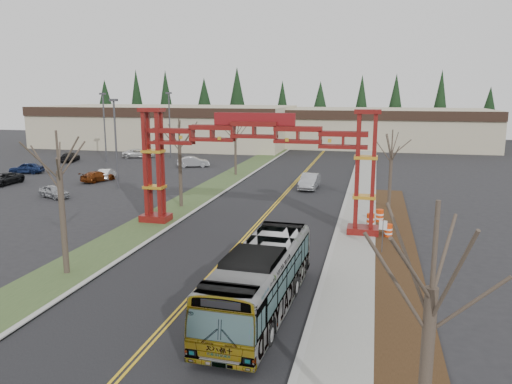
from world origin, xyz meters
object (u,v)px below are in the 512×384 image
(bare_tree_median_mid, at_px, (179,143))
(light_pole_far, at_px, (170,120))
(light_pole_near, at_px, (116,137))
(barrel_south, at_px, (388,231))
(bare_tree_median_near, at_px, (59,171))
(retail_building_east, at_px, (383,128))
(gateway_arch, at_px, (254,149))
(barrel_mid, at_px, (370,221))
(barrel_north, at_px, (380,216))
(silver_sedan, at_px, (310,181))
(light_pole_mid, at_px, (104,122))
(bare_tree_right_far, at_px, (392,152))
(parked_car_mid_a, at_px, (98,176))
(bare_tree_median_far, at_px, (235,136))
(bare_tree_right_near, at_px, (432,289))
(retail_building_west, at_px, (168,126))
(street_sign, at_px, (383,230))
(parked_car_near_c, at_px, (3,179))
(parked_car_far_a, at_px, (193,162))
(parked_car_near_b, at_px, (106,174))
(parked_car_far_b, at_px, (139,153))
(parked_car_far_c, at_px, (70,157))
(transit_bus, at_px, (260,279))
(parked_car_mid_b, at_px, (26,168))
(parked_car_near_a, at_px, (54,191))

(bare_tree_median_mid, distance_m, light_pole_far, 35.07)
(light_pole_near, height_order, barrel_south, light_pole_near)
(bare_tree_median_near, relative_size, light_pole_far, 0.80)
(bare_tree_median_near, height_order, bare_tree_median_mid, bare_tree_median_near)
(retail_building_east, relative_size, bare_tree_median_mid, 4.86)
(gateway_arch, height_order, barrel_mid, gateway_arch)
(barrel_north, bearing_deg, retail_building_east, 89.20)
(silver_sedan, relative_size, light_pole_mid, 0.48)
(bare_tree_right_far, xyz_separation_m, light_pole_near, (-27.89, 3.23, 0.44))
(bare_tree_median_mid, height_order, barrel_south, bare_tree_median_mid)
(bare_tree_median_mid, bearing_deg, parked_car_mid_a, 145.00)
(bare_tree_median_far, relative_size, bare_tree_right_near, 0.88)
(bare_tree_median_far, distance_m, light_pole_mid, 22.63)
(retail_building_west, height_order, street_sign, retail_building_west)
(light_pole_mid, bearing_deg, retail_building_west, 91.05)
(parked_car_near_c, height_order, street_sign, street_sign)
(bare_tree_median_near, xyz_separation_m, street_sign, (17.30, 7.75, -4.28))
(parked_car_near_c, bearing_deg, silver_sedan, 10.25)
(bare_tree_right_far, distance_m, barrel_south, 10.33)
(parked_car_far_a, bearing_deg, parked_car_near_b, 127.93)
(parked_car_far_b, bearing_deg, parked_car_near_b, 178.02)
(silver_sedan, relative_size, light_pole_far, 0.48)
(bare_tree_median_mid, height_order, light_pole_far, light_pole_far)
(parked_car_far_a, bearing_deg, parked_car_far_c, 64.46)
(bare_tree_median_mid, bearing_deg, street_sign, -28.58)
(gateway_arch, relative_size, barrel_mid, 16.33)
(parked_car_near_b, xyz_separation_m, bare_tree_right_near, (32.04, -40.74, 4.96))
(gateway_arch, bearing_deg, parked_car_mid_a, 145.49)
(parked_car_far_a, relative_size, bare_tree_right_far, 0.63)
(silver_sedan, xyz_separation_m, parked_car_far_a, (-17.50, 11.91, -0.08))
(retail_building_west, xyz_separation_m, parked_car_near_b, (7.96, -37.03, -3.15))
(bare_tree_right_near, distance_m, bare_tree_right_far, 32.70)
(transit_bus, bearing_deg, parked_car_far_b, 124.23)
(gateway_arch, height_order, parked_car_far_a, gateway_arch)
(light_pole_mid, bearing_deg, silver_sedan, -23.19)
(gateway_arch, distance_m, street_sign, 11.08)
(parked_car_far_a, bearing_deg, gateway_arch, -173.85)
(bare_tree_median_near, bearing_deg, barrel_north, 42.13)
(retail_building_west, bearing_deg, barrel_south, -53.82)
(parked_car_near_c, relative_size, parked_car_mid_b, 1.13)
(retail_building_west, bearing_deg, parked_car_far_b, -81.53)
(street_sign, bearing_deg, bare_tree_median_mid, 151.42)
(transit_bus, bearing_deg, barrel_north, 75.31)
(silver_sedan, bearing_deg, bare_tree_median_mid, -129.87)
(gateway_arch, xyz_separation_m, bare_tree_median_far, (-8.00, 23.23, -1.18))
(bare_tree_right_near, distance_m, light_pole_mid, 66.83)
(bare_tree_right_far, bearing_deg, light_pole_near, 173.39)
(bare_tree_median_near, relative_size, barrel_south, 7.94)
(transit_bus, distance_m, light_pole_near, 34.20)
(parked_car_near_a, xyz_separation_m, parked_car_mid_b, (-12.50, 12.15, 0.08))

